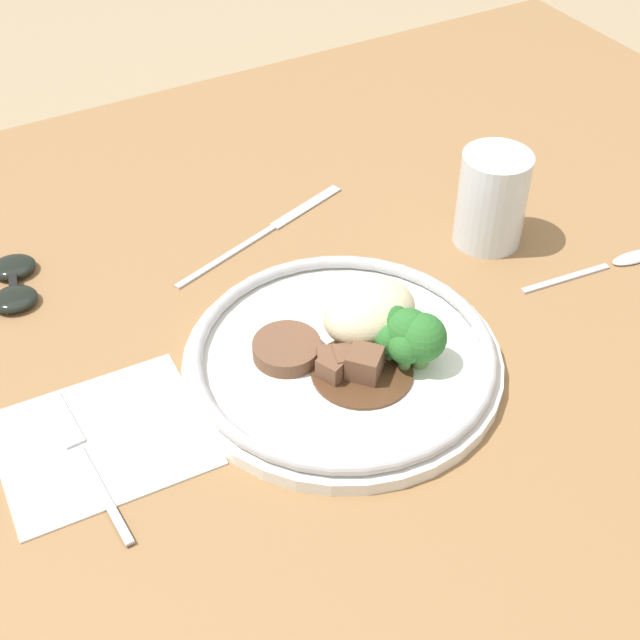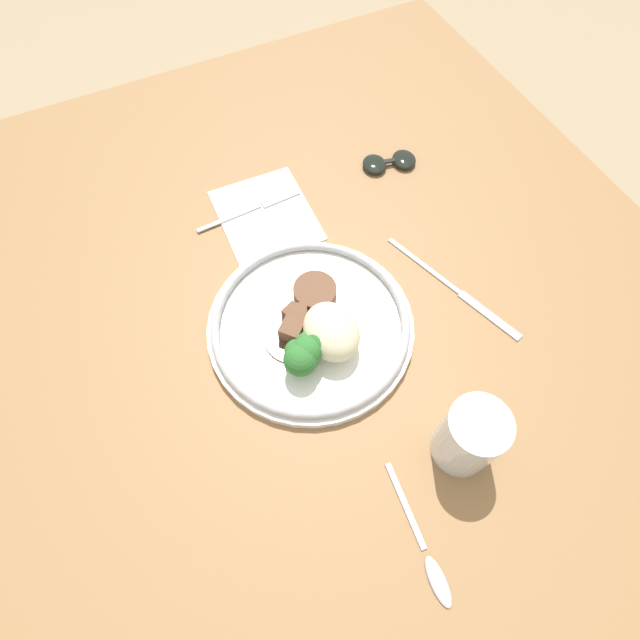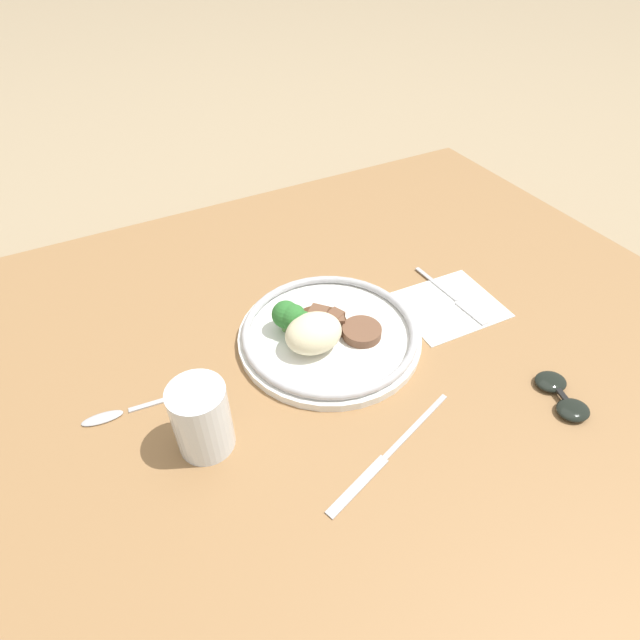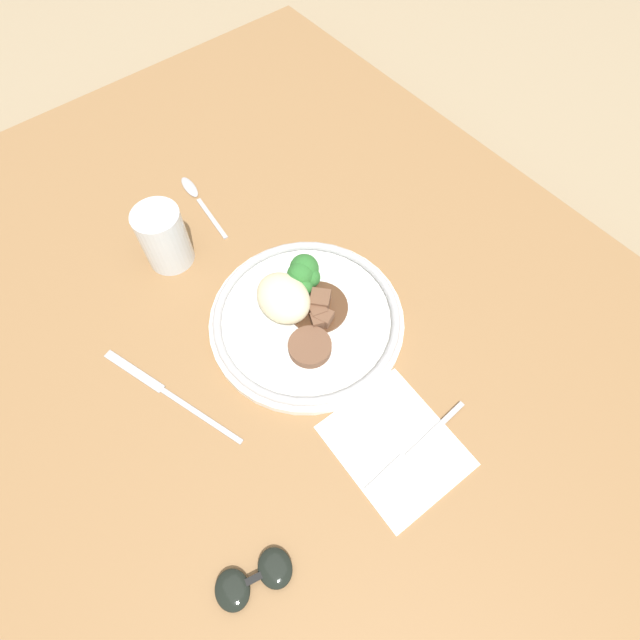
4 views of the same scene
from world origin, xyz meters
The scene contains 9 objects.
ground_plane centered at (0.00, 0.00, 0.00)m, with size 8.00×8.00×0.00m, color #998466.
dining_table centered at (0.00, 0.00, 0.02)m, with size 1.28×1.02×0.04m.
napkin centered at (-0.24, -0.02, 0.04)m, with size 0.17×0.14×0.00m.
plate centered at (-0.02, -0.04, 0.06)m, with size 0.27×0.27×0.07m.
juice_glass centered at (0.19, 0.05, 0.09)m, with size 0.07×0.07×0.10m.
fork centered at (-0.26, -0.02, 0.04)m, with size 0.02×0.17×0.00m.
knife centered at (0.01, 0.17, 0.04)m, with size 0.22×0.08×0.00m.
spoon centered at (0.28, -0.05, 0.04)m, with size 0.16×0.03×0.01m.
sunglasses centered at (-0.25, 0.21, 0.05)m, with size 0.06×0.10×0.01m.
Camera 3 is at (0.24, 0.43, 0.57)m, focal length 28.00 mm.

